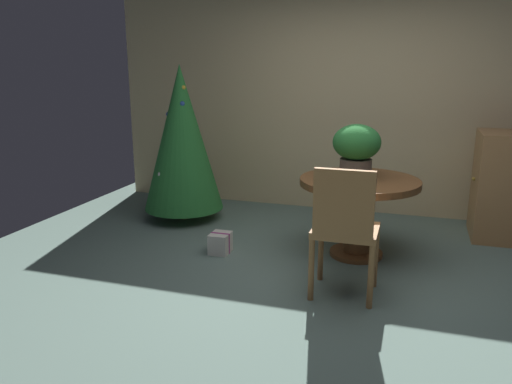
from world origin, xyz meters
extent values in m
plane|color=slate|center=(0.00, 0.00, 0.00)|extent=(6.60, 6.60, 0.00)
cube|color=beige|center=(0.00, 2.20, 1.30)|extent=(6.00, 0.10, 2.60)
cylinder|color=brown|center=(0.17, 0.70, 0.02)|extent=(0.48, 0.48, 0.04)
cylinder|color=brown|center=(0.17, 0.70, 0.35)|extent=(0.23, 0.23, 0.62)
cylinder|color=brown|center=(0.17, 0.70, 0.69)|extent=(1.06, 1.06, 0.06)
cylinder|color=#665B51|center=(0.12, 0.76, 0.80)|extent=(0.28, 0.28, 0.17)
ellipsoid|color=#287533|center=(0.12, 0.76, 1.03)|extent=(0.42, 0.42, 0.32)
sphere|color=#E5A8B2|center=(0.23, 0.72, 1.04)|extent=(0.07, 0.07, 0.07)
sphere|color=#E5A8B2|center=(0.17, 0.61, 1.07)|extent=(0.06, 0.06, 0.06)
sphere|color=#E5A8B2|center=(-0.04, 0.81, 1.08)|extent=(0.08, 0.08, 0.08)
cylinder|color=#9E6B3D|center=(-0.05, 0.06, 0.24)|extent=(0.04, 0.04, 0.48)
cylinder|color=#9E6B3D|center=(0.38, 0.06, 0.24)|extent=(0.04, 0.04, 0.48)
cylinder|color=#9E6B3D|center=(-0.05, -0.31, 0.24)|extent=(0.04, 0.04, 0.48)
cylinder|color=#9E6B3D|center=(0.38, -0.31, 0.24)|extent=(0.04, 0.04, 0.48)
cube|color=#9E6B3D|center=(0.17, -0.13, 0.50)|extent=(0.47, 0.42, 0.05)
cube|color=#9E6B3D|center=(0.17, -0.31, 0.77)|extent=(0.43, 0.05, 0.47)
cylinder|color=brown|center=(-1.82, 1.25, 0.06)|extent=(0.10, 0.10, 0.13)
cone|color=#287533|center=(-1.82, 1.25, 0.92)|extent=(0.88, 0.88, 1.58)
sphere|color=#2D51A8|center=(-1.76, 1.16, 1.30)|extent=(0.05, 0.05, 0.05)
sphere|color=gold|center=(-1.58, 1.27, 0.68)|extent=(0.06, 0.06, 0.06)
sphere|color=red|center=(-1.91, 1.29, 1.36)|extent=(0.04, 0.04, 0.04)
sphere|color=#2D51A8|center=(-1.95, 1.21, 1.17)|extent=(0.07, 0.07, 0.07)
sphere|color=silver|center=(-1.96, 0.99, 0.56)|extent=(0.07, 0.07, 0.07)
sphere|color=gold|center=(-1.77, 1.22, 1.46)|extent=(0.05, 0.05, 0.05)
cube|color=silver|center=(-1.04, 0.37, 0.09)|extent=(0.18, 0.21, 0.19)
cube|color=#9E287A|center=(-1.04, 0.37, 0.09)|extent=(0.18, 0.03, 0.19)
cube|color=#B27F4C|center=(1.43, 1.63, 0.53)|extent=(0.44, 0.63, 1.07)
sphere|color=#B29338|center=(1.20, 1.63, 0.59)|extent=(0.04, 0.04, 0.04)
camera|label=1|loc=(0.61, -3.69, 1.70)|focal=35.10mm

